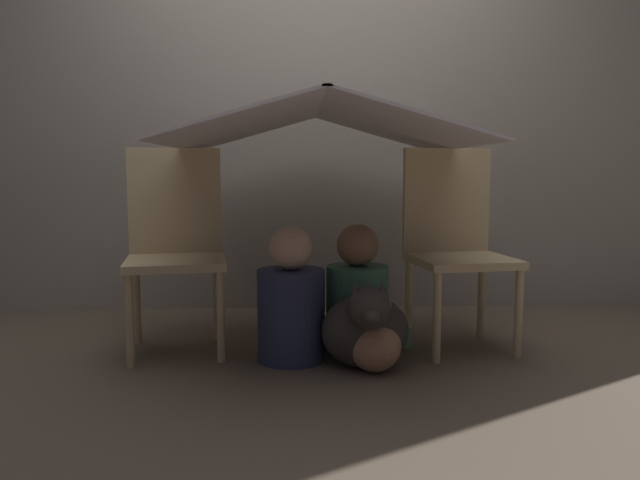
% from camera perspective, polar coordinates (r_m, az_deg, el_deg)
% --- Properties ---
extents(ground_plane, '(8.80, 8.80, 0.00)m').
position_cam_1_polar(ground_plane, '(2.82, 0.10, -10.74)').
color(ground_plane, brown).
extents(wall_back, '(7.00, 0.05, 2.50)m').
position_cam_1_polar(wall_back, '(3.78, -0.60, 12.72)').
color(wall_back, gray).
rests_on(wall_back, ground_plane).
extents(chair_left, '(0.50, 0.50, 0.94)m').
position_cam_1_polar(chair_left, '(2.97, -13.08, -0.14)').
color(chair_left, '#D1B27F').
rests_on(chair_left, ground_plane).
extents(chair_right, '(0.49, 0.49, 0.94)m').
position_cam_1_polar(chair_right, '(3.02, 12.24, -0.02)').
color(chair_right, '#D1B27F').
rests_on(chair_right, ground_plane).
extents(sheet_canopy, '(1.31, 1.28, 0.20)m').
position_cam_1_polar(sheet_canopy, '(2.83, 0.00, 10.49)').
color(sheet_canopy, silver).
extents(person_front, '(0.30, 0.30, 0.59)m').
position_cam_1_polar(person_front, '(2.74, -2.66, -5.89)').
color(person_front, '#2D3351').
rests_on(person_front, ground_plane).
extents(person_second, '(0.28, 0.28, 0.59)m').
position_cam_1_polar(person_second, '(2.85, 3.42, -5.35)').
color(person_second, '#38664C').
rests_on(person_second, ground_plane).
extents(dog, '(0.37, 0.39, 0.40)m').
position_cam_1_polar(dog, '(2.63, 4.20, -7.93)').
color(dog, '#332D28').
rests_on(dog, ground_plane).
extents(floor_cushion, '(0.45, 0.36, 0.10)m').
position_cam_1_polar(floor_cushion, '(3.12, 3.68, -8.15)').
color(floor_cushion, '#7FB27F').
rests_on(floor_cushion, ground_plane).
extents(plush_toy, '(0.22, 0.22, 0.35)m').
position_cam_1_polar(plush_toy, '(2.62, 5.05, -8.95)').
color(plush_toy, tan).
rests_on(plush_toy, ground_plane).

